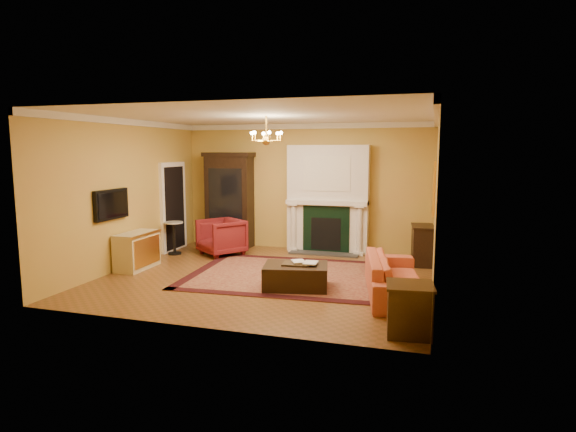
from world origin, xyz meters
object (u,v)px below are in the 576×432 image
at_px(end_table, 409,311).
at_px(leather_ottoman, 296,276).
at_px(pedestal_table, 174,236).
at_px(coral_sofa, 395,270).
at_px(console_table, 422,246).
at_px(china_cabinet, 230,202).
at_px(commode, 137,251).
at_px(wingback_armchair, 221,235).

height_order(end_table, leather_ottoman, end_table).
height_order(pedestal_table, coral_sofa, coral_sofa).
bearing_deg(console_table, end_table, -96.78).
xyz_separation_m(china_cabinet, commode, (-0.88, -2.65, -0.74)).
distance_m(end_table, leather_ottoman, 2.56).
bearing_deg(leather_ottoman, end_table, -50.70).
distance_m(pedestal_table, end_table, 6.42).
bearing_deg(china_cabinet, commode, -108.73).
xyz_separation_m(china_cabinet, leather_ottoman, (2.58, -3.07, -0.90)).
bearing_deg(leather_ottoman, coral_sofa, -9.25).
distance_m(pedestal_table, console_table, 5.51).
bearing_deg(pedestal_table, leather_ottoman, -28.15).
bearing_deg(wingback_armchair, leather_ottoman, -5.37).
height_order(china_cabinet, pedestal_table, china_cabinet).
xyz_separation_m(console_table, leather_ottoman, (-2.05, -2.45, -0.18)).
height_order(wingback_armchair, coral_sofa, wingback_armchair).
bearing_deg(china_cabinet, end_table, -45.99).
bearing_deg(commode, end_table, -21.13).
bearing_deg(coral_sofa, china_cabinet, 44.45).
distance_m(coral_sofa, leather_ottoman, 1.69).
xyz_separation_m(pedestal_table, leather_ottoman, (3.43, -1.84, -0.22)).
bearing_deg(commode, pedestal_table, 88.07).
xyz_separation_m(commode, coral_sofa, (5.14, -0.35, 0.06)).
bearing_deg(pedestal_table, commode, -91.22).
bearing_deg(coral_sofa, leather_ottoman, 82.11).
distance_m(wingback_armchair, end_table, 5.74).
bearing_deg(leather_ottoman, wingback_armchair, 126.59).
xyz_separation_m(wingback_armchair, pedestal_table, (-1.05, -0.28, -0.01)).
bearing_deg(coral_sofa, wingback_armchair, 52.87).
bearing_deg(china_cabinet, leather_ottoman, -50.27).
bearing_deg(console_table, commode, -165.71).
bearing_deg(wingback_armchair, coral_sofa, 9.55).
relative_size(pedestal_table, console_table, 0.95).
bearing_deg(end_table, china_cabinet, 134.36).
bearing_deg(coral_sofa, pedestal_table, 60.54).
relative_size(commode, coral_sofa, 0.45).
height_order(end_table, console_table, console_table).
relative_size(commode, leather_ottoman, 0.92).
bearing_deg(end_table, coral_sofa, 100.52).
bearing_deg(leather_ottoman, china_cabinet, 118.29).
distance_m(wingback_armchair, console_table, 4.44).
height_order(china_cabinet, wingback_armchair, china_cabinet).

